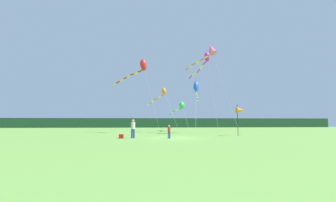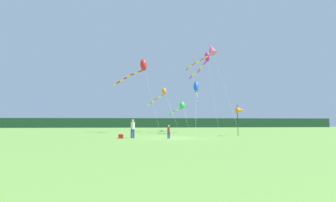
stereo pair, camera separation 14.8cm
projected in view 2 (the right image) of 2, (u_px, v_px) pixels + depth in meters
name	position (u px, v px, depth m)	size (l,w,h in m)	color
ground_plane	(174.00, 138.00, 21.99)	(120.00, 120.00, 0.00)	#6B9E42
distant_treeline	(154.00, 123.00, 66.68)	(108.00, 3.83, 2.67)	#1E4228
person_adult	(133.00, 128.00, 21.60)	(0.39, 0.39, 1.77)	#334C8C
person_child	(169.00, 131.00, 21.23)	(0.27, 0.27, 1.23)	#334C8C
cooler_box	(121.00, 136.00, 21.13)	(0.41, 0.37, 0.39)	red
banner_flag_pole	(240.00, 110.00, 25.40)	(0.90, 0.70, 3.47)	black
kite_blue	(196.00, 88.00, 31.14)	(2.29, 7.98, 7.25)	#B2B2B2
kite_magenta	(205.00, 60.00, 36.33)	(2.36, 9.53, 12.60)	#B2B2B2
kite_green	(181.00, 106.00, 38.64)	(2.29, 8.16, 5.11)	#B2B2B2
kite_red	(141.00, 67.00, 32.78)	(7.15, 6.76, 10.65)	#B2B2B2
kite_orange	(162.00, 94.00, 35.90)	(4.57, 7.46, 6.96)	#B2B2B2
kite_rainbow	(210.00, 51.00, 29.88)	(4.62, 8.44, 11.84)	#B2B2B2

